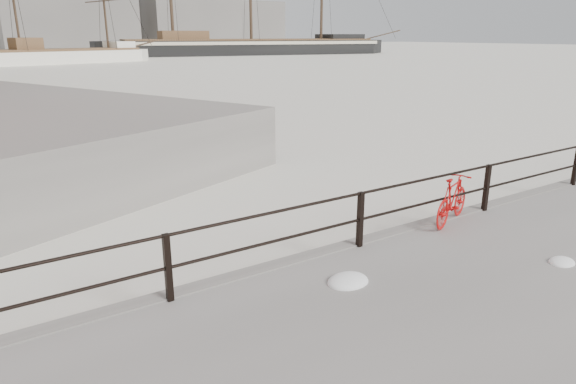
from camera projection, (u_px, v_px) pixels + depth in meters
ground at (476, 224)px, 11.15m from camera, size 400.00×400.00×0.00m
guardrail at (486, 188)px, 10.78m from camera, size 28.00×0.10×1.00m
bicycle at (452, 200)px, 10.07m from camera, size 1.58×0.78×0.96m
barque_black at (252, 55)px, 102.41m from camera, size 70.66×34.33×37.78m
schooner_mid at (69, 63)px, 72.61m from camera, size 29.18×17.25×19.79m
industrial_west at (67, 13)px, 130.60m from camera, size 32.00×18.00×18.00m
industrial_mid at (187, 6)px, 152.16m from camera, size 26.00×20.00×24.00m
industrial_east at (247, 24)px, 169.74m from camera, size 20.00×16.00×14.00m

